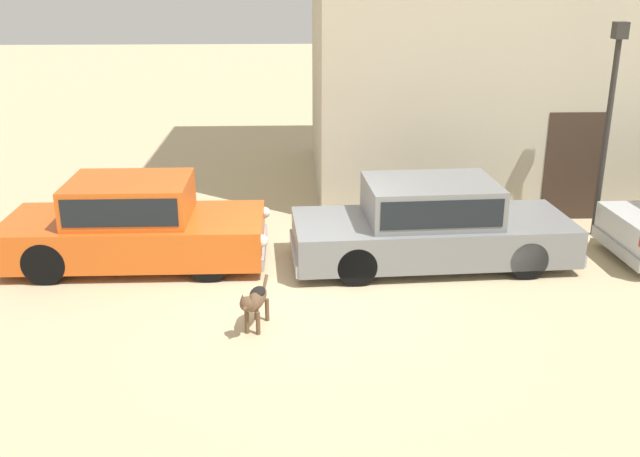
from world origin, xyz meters
TOP-DOWN VIEW (x-y plane):
  - ground_plane at (0.00, 0.00)m, footprint 80.00×80.00m
  - parked_sedan_nearest at (-2.79, 1.14)m, footprint 4.34×1.79m
  - parked_sedan_second at (2.08, 0.98)m, footprint 4.75×2.01m
  - stray_dog_spotted at (-0.70, -1.30)m, footprint 0.39×1.04m
  - street_lamp at (5.36, 2.22)m, footprint 0.22×0.22m

SIDE VIEW (x-z plane):
  - ground_plane at x=0.00m, z-range 0.00..0.00m
  - stray_dog_spotted at x=-0.70m, z-range 0.10..0.75m
  - parked_sedan_second at x=2.08m, z-range -0.01..1.39m
  - parked_sedan_nearest at x=-2.79m, z-range -0.01..1.42m
  - street_lamp at x=5.36m, z-range 0.53..4.32m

